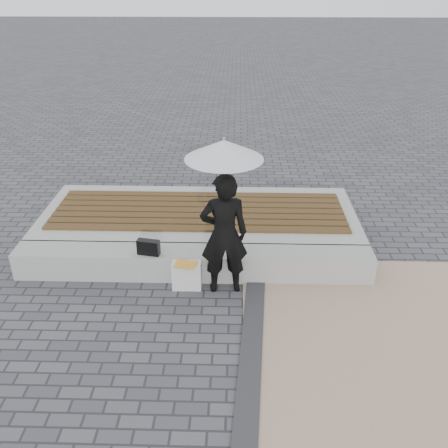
{
  "coord_description": "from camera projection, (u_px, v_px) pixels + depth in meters",
  "views": [
    {
      "loc": [
        0.6,
        -4.2,
        3.91
      ],
      "look_at": [
        0.44,
        1.26,
        1.0
      ],
      "focal_mm": 39.23,
      "sensor_mm": 36.0,
      "label": 1
    }
  ],
  "objects": [
    {
      "name": "parasol",
      "position": [
        224.0,
        149.0,
        5.73
      ],
      "size": [
        0.95,
        0.95,
        1.21
      ],
      "rotation": [
        0.0,
        0.0,
        0.23
      ],
      "color": "#AFAFB4",
      "rests_on": "ground"
    },
    {
      "name": "edging_band",
      "position": [
        249.0,
        387.0,
        5.09
      ],
      "size": [
        0.61,
        5.2,
        0.04
      ],
      "primitive_type": "cube",
      "rotation": [
        0.0,
        0.0,
        -0.07
      ],
      "color": "#2F3032",
      "rests_on": "ground"
    },
    {
      "name": "ground",
      "position": [
        182.0,
        353.0,
        5.56
      ],
      "size": [
        80.0,
        80.0,
        0.0
      ],
      "primitive_type": "plane",
      "color": "#4B4C50",
      "rests_on": "ground"
    },
    {
      "name": "canvas_tote",
      "position": [
        187.0,
        275.0,
        6.59
      ],
      "size": [
        0.39,
        0.17,
        0.41
      ],
      "primitive_type": "cube",
      "rotation": [
        0.0,
        0.0,
        0.01
      ],
      "color": "silver",
      "rests_on": "ground"
    },
    {
      "name": "handbag",
      "position": [
        148.0,
        247.0,
        6.65
      ],
      "size": [
        0.32,
        0.16,
        0.22
      ],
      "primitive_type": "cube",
      "rotation": [
        0.0,
        0.0,
        -0.19
      ],
      "color": "black",
      "rests_on": "seating_ledge"
    },
    {
      "name": "timber_platform",
      "position": [
        199.0,
        223.0,
        7.94
      ],
      "size": [
        5.0,
        2.0,
        0.4
      ],
      "primitive_type": "cube",
      "color": "#A9A9A4",
      "rests_on": "ground"
    },
    {
      "name": "timber_decking",
      "position": [
        199.0,
        211.0,
        7.83
      ],
      "size": [
        4.6,
        1.4,
        0.04
      ],
      "primitive_type": null,
      "color": "brown",
      "rests_on": "timber_platform"
    },
    {
      "name": "seating_ledge",
      "position": [
        193.0,
        263.0,
        6.88
      ],
      "size": [
        5.0,
        0.45,
        0.4
      ],
      "primitive_type": "cube",
      "color": "#A5A59F",
      "rests_on": "ground"
    },
    {
      "name": "woman",
      "position": [
        224.0,
        234.0,
        6.27
      ],
      "size": [
        0.66,
        0.48,
        1.7
      ],
      "primitive_type": "imported",
      "rotation": [
        0.0,
        0.0,
        3.26
      ],
      "color": "black",
      "rests_on": "ground"
    },
    {
      "name": "magazine",
      "position": [
        186.0,
        264.0,
        6.44
      ],
      "size": [
        0.32,
        0.26,
        0.01
      ],
      "primitive_type": "cube",
      "rotation": [
        0.0,
        0.0,
        -0.2
      ],
      "color": "#CA3F25",
      "rests_on": "canvas_tote"
    }
  ]
}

